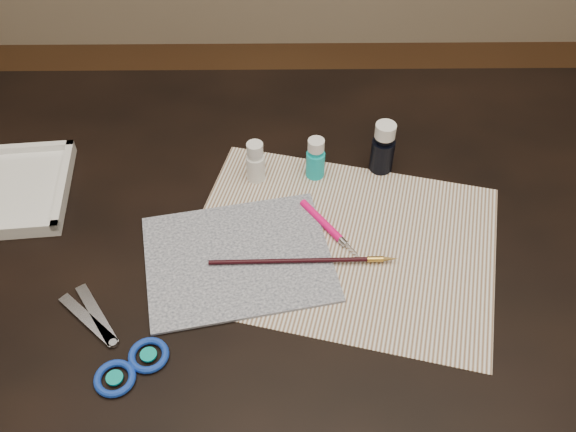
{
  "coord_description": "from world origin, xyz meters",
  "views": [
    {
      "loc": [
        -0.01,
        -0.64,
        1.49
      ],
      "look_at": [
        0.0,
        0.0,
        0.8
      ],
      "focal_mm": 40.0,
      "sensor_mm": 36.0,
      "label": 1
    }
  ],
  "objects_px": {
    "paint_bottle_navy": "(383,148)",
    "palette_tray": "(5,189)",
    "paint_bottle_cyan": "(316,158)",
    "canvas": "(238,258)",
    "paint_bottle_white": "(255,162)",
    "paper": "(342,243)",
    "scissors": "(101,338)"
  },
  "relations": [
    {
      "from": "paint_bottle_navy",
      "to": "palette_tray",
      "type": "bearing_deg",
      "value": -174.77
    },
    {
      "from": "palette_tray",
      "to": "paint_bottle_cyan",
      "type": "bearing_deg",
      "value": 4.7
    },
    {
      "from": "canvas",
      "to": "paint_bottle_navy",
      "type": "relative_size",
      "value": 2.87
    },
    {
      "from": "paint_bottle_white",
      "to": "canvas",
      "type": "bearing_deg",
      "value": -97.39
    },
    {
      "from": "paper",
      "to": "scissors",
      "type": "xyz_separation_m",
      "value": [
        -0.33,
        -0.17,
        0.0
      ]
    },
    {
      "from": "paper",
      "to": "paint_bottle_cyan",
      "type": "distance_m",
      "value": 0.16
    },
    {
      "from": "paper",
      "to": "paint_bottle_navy",
      "type": "height_order",
      "value": "paint_bottle_navy"
    },
    {
      "from": "paper",
      "to": "palette_tray",
      "type": "relative_size",
      "value": 2.28
    },
    {
      "from": "scissors",
      "to": "palette_tray",
      "type": "relative_size",
      "value": 1.04
    },
    {
      "from": "paper",
      "to": "paint_bottle_cyan",
      "type": "relative_size",
      "value": 6.01
    },
    {
      "from": "paint_bottle_white",
      "to": "scissors",
      "type": "xyz_separation_m",
      "value": [
        -0.2,
        -0.31,
        -0.03
      ]
    },
    {
      "from": "paint_bottle_cyan",
      "to": "palette_tray",
      "type": "height_order",
      "value": "paint_bottle_cyan"
    },
    {
      "from": "paint_bottle_cyan",
      "to": "scissors",
      "type": "height_order",
      "value": "paint_bottle_cyan"
    },
    {
      "from": "canvas",
      "to": "palette_tray",
      "type": "xyz_separation_m",
      "value": [
        -0.38,
        0.14,
        0.01
      ]
    },
    {
      "from": "paint_bottle_white",
      "to": "scissors",
      "type": "bearing_deg",
      "value": -122.73
    },
    {
      "from": "paint_bottle_white",
      "to": "paint_bottle_navy",
      "type": "height_order",
      "value": "paint_bottle_navy"
    },
    {
      "from": "paint_bottle_cyan",
      "to": "palette_tray",
      "type": "bearing_deg",
      "value": -175.3
    },
    {
      "from": "paint_bottle_cyan",
      "to": "paint_bottle_navy",
      "type": "distance_m",
      "value": 0.11
    },
    {
      "from": "paint_bottle_white",
      "to": "palette_tray",
      "type": "height_order",
      "value": "paint_bottle_white"
    },
    {
      "from": "paper",
      "to": "paint_bottle_cyan",
      "type": "height_order",
      "value": "paint_bottle_cyan"
    },
    {
      "from": "paint_bottle_cyan",
      "to": "palette_tray",
      "type": "distance_m",
      "value": 0.51
    },
    {
      "from": "paint_bottle_white",
      "to": "paint_bottle_cyan",
      "type": "relative_size",
      "value": 0.99
    },
    {
      "from": "palette_tray",
      "to": "paper",
      "type": "bearing_deg",
      "value": -11.61
    },
    {
      "from": "paint_bottle_white",
      "to": "palette_tray",
      "type": "relative_size",
      "value": 0.38
    },
    {
      "from": "paint_bottle_cyan",
      "to": "paint_bottle_navy",
      "type": "xyz_separation_m",
      "value": [
        0.11,
        0.01,
        0.01
      ]
    },
    {
      "from": "paint_bottle_white",
      "to": "paint_bottle_cyan",
      "type": "bearing_deg",
      "value": 4.01
    },
    {
      "from": "paint_bottle_white",
      "to": "palette_tray",
      "type": "xyz_separation_m",
      "value": [
        -0.41,
        -0.03,
        -0.03
      ]
    },
    {
      "from": "canvas",
      "to": "paint_bottle_navy",
      "type": "bearing_deg",
      "value": 40.21
    },
    {
      "from": "canvas",
      "to": "paper",
      "type": "bearing_deg",
      "value": 10.68
    },
    {
      "from": "scissors",
      "to": "palette_tray",
      "type": "height_order",
      "value": "palette_tray"
    },
    {
      "from": "paint_bottle_cyan",
      "to": "scissors",
      "type": "distance_m",
      "value": 0.44
    },
    {
      "from": "paper",
      "to": "scissors",
      "type": "relative_size",
      "value": 2.19
    }
  ]
}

